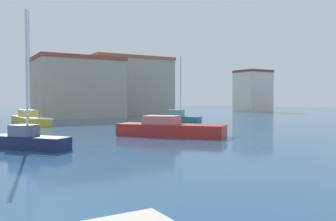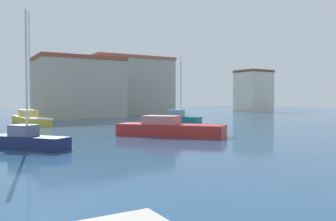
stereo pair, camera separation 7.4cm
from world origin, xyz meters
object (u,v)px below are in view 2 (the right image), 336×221
Objects in this scene: sailboat_yellow_mid_harbor at (30,119)px; motorboat_red_distant_east at (169,128)px; sailboat_teal_center_channel at (180,118)px; sailboat_navy_outer_mooring at (27,139)px.

sailboat_yellow_mid_harbor is 1.61× the size of motorboat_red_distant_east.
sailboat_teal_center_channel is 1.01× the size of motorboat_red_distant_east.
sailboat_navy_outer_mooring is 19.39m from sailboat_yellow_mid_harbor.
sailboat_yellow_mid_harbor reaches higher than sailboat_navy_outer_mooring.
sailboat_navy_outer_mooring is at bearing -169.95° from motorboat_red_distant_east.
motorboat_red_distant_east is (6.46, -17.39, -0.06)m from sailboat_yellow_mid_harbor.
sailboat_navy_outer_mooring is 9.87m from motorboat_red_distant_east.
sailboat_yellow_mid_harbor is (3.26, 19.12, 0.07)m from sailboat_navy_outer_mooring.
sailboat_yellow_mid_harbor is (-14.18, 6.75, -0.00)m from sailboat_teal_center_channel.
motorboat_red_distant_east is at bearing 10.05° from sailboat_navy_outer_mooring.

